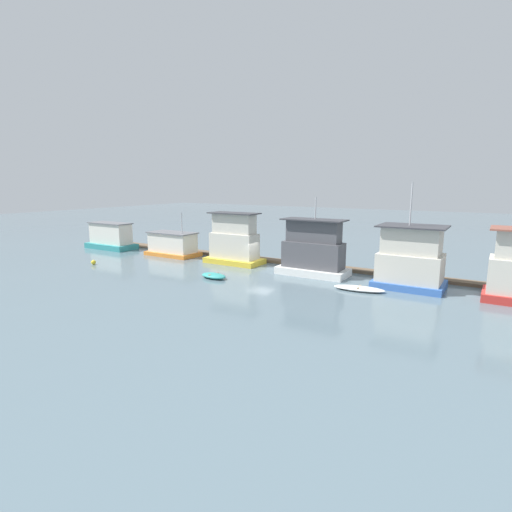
{
  "coord_description": "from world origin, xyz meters",
  "views": [
    {
      "loc": [
        20.98,
        -35.03,
        8.76
      ],
      "look_at": [
        0.0,
        -1.0,
        1.4
      ],
      "focal_mm": 28.0,
      "sensor_mm": 36.0,
      "label": 1
    }
  ],
  "objects_px": {
    "houseboat_white": "(313,252)",
    "mooring_post_near_right": "(149,241)",
    "houseboat_yellow": "(234,242)",
    "mooring_post_far_left": "(292,260)",
    "houseboat_blue": "(410,260)",
    "buoy_yellow": "(94,262)",
    "dinghy_teal": "(214,276)",
    "mooring_post_far_right": "(298,257)",
    "dinghy_white": "(359,289)",
    "houseboat_teal": "(111,237)",
    "houseboat_orange": "(173,244)"
  },
  "relations": [
    {
      "from": "houseboat_white",
      "to": "mooring_post_near_right",
      "type": "distance_m",
      "value": 24.93
    },
    {
      "from": "houseboat_yellow",
      "to": "mooring_post_far_left",
      "type": "bearing_deg",
      "value": 16.99
    },
    {
      "from": "houseboat_blue",
      "to": "buoy_yellow",
      "type": "xyz_separation_m",
      "value": [
        -31.13,
        -7.93,
        -2.16
      ]
    },
    {
      "from": "dinghy_teal",
      "to": "mooring_post_far_left",
      "type": "xyz_separation_m",
      "value": [
        3.76,
        8.75,
        0.41
      ]
    },
    {
      "from": "mooring_post_far_right",
      "to": "dinghy_white",
      "type": "bearing_deg",
      "value": -35.18
    },
    {
      "from": "mooring_post_far_left",
      "to": "dinghy_teal",
      "type": "bearing_deg",
      "value": -113.24
    },
    {
      "from": "houseboat_teal",
      "to": "dinghy_white",
      "type": "relative_size",
      "value": 1.65
    },
    {
      "from": "houseboat_blue",
      "to": "houseboat_orange",
      "type": "bearing_deg",
      "value": 178.46
    },
    {
      "from": "buoy_yellow",
      "to": "houseboat_teal",
      "type": "bearing_deg",
      "value": 131.65
    },
    {
      "from": "mooring_post_near_right",
      "to": "dinghy_white",
      "type": "bearing_deg",
      "value": -11.03
    },
    {
      "from": "mooring_post_far_left",
      "to": "mooring_post_far_right",
      "type": "relative_size",
      "value": 0.64
    },
    {
      "from": "houseboat_blue",
      "to": "dinghy_white",
      "type": "bearing_deg",
      "value": -134.78
    },
    {
      "from": "houseboat_teal",
      "to": "mooring_post_far_left",
      "type": "bearing_deg",
      "value": 5.23
    },
    {
      "from": "houseboat_yellow",
      "to": "dinghy_teal",
      "type": "distance_m",
      "value": 7.59
    },
    {
      "from": "houseboat_orange",
      "to": "buoy_yellow",
      "type": "xyz_separation_m",
      "value": [
        -3.46,
        -8.67,
        -1.11
      ]
    },
    {
      "from": "buoy_yellow",
      "to": "mooring_post_far_left",
      "type": "bearing_deg",
      "value": 29.41
    },
    {
      "from": "houseboat_orange",
      "to": "buoy_yellow",
      "type": "distance_m",
      "value": 9.4
    },
    {
      "from": "houseboat_yellow",
      "to": "mooring_post_far_right",
      "type": "distance_m",
      "value": 7.27
    },
    {
      "from": "mooring_post_far_left",
      "to": "mooring_post_near_right",
      "type": "bearing_deg",
      "value": 180.0
    },
    {
      "from": "mooring_post_far_left",
      "to": "mooring_post_near_right",
      "type": "height_order",
      "value": "mooring_post_near_right"
    },
    {
      "from": "dinghy_white",
      "to": "mooring_post_far_left",
      "type": "bearing_deg",
      "value": 147.0
    },
    {
      "from": "dinghy_white",
      "to": "houseboat_teal",
      "type": "bearing_deg",
      "value": 174.25
    },
    {
      "from": "dinghy_teal",
      "to": "buoy_yellow",
      "type": "height_order",
      "value": "buoy_yellow"
    },
    {
      "from": "houseboat_yellow",
      "to": "houseboat_blue",
      "type": "bearing_deg",
      "value": -2.35
    },
    {
      "from": "houseboat_blue",
      "to": "mooring_post_far_left",
      "type": "relative_size",
      "value": 6.79
    },
    {
      "from": "houseboat_yellow",
      "to": "dinghy_teal",
      "type": "relative_size",
      "value": 2.2
    },
    {
      "from": "dinghy_white",
      "to": "mooring_post_far_left",
      "type": "distance_m",
      "value": 10.89
    },
    {
      "from": "mooring_post_far_right",
      "to": "buoy_yellow",
      "type": "xyz_separation_m",
      "value": [
        -19.47,
        -10.57,
        -0.76
      ]
    },
    {
      "from": "houseboat_orange",
      "to": "mooring_post_far_right",
      "type": "distance_m",
      "value": 16.13
    },
    {
      "from": "dinghy_white",
      "to": "mooring_post_far_right",
      "type": "bearing_deg",
      "value": 144.82
    },
    {
      "from": "mooring_post_near_right",
      "to": "mooring_post_far_right",
      "type": "bearing_deg",
      "value": 0.0
    },
    {
      "from": "houseboat_orange",
      "to": "mooring_post_far_left",
      "type": "distance_m",
      "value": 15.43
    },
    {
      "from": "houseboat_teal",
      "to": "houseboat_white",
      "type": "relative_size",
      "value": 0.96
    },
    {
      "from": "houseboat_yellow",
      "to": "buoy_yellow",
      "type": "height_order",
      "value": "houseboat_yellow"
    },
    {
      "from": "mooring_post_far_right",
      "to": "mooring_post_near_right",
      "type": "height_order",
      "value": "mooring_post_near_right"
    },
    {
      "from": "mooring_post_far_right",
      "to": "buoy_yellow",
      "type": "distance_m",
      "value": 22.17
    },
    {
      "from": "houseboat_teal",
      "to": "dinghy_teal",
      "type": "height_order",
      "value": "houseboat_teal"
    },
    {
      "from": "houseboat_yellow",
      "to": "houseboat_white",
      "type": "bearing_deg",
      "value": -4.01
    },
    {
      "from": "dinghy_white",
      "to": "mooring_post_near_right",
      "type": "bearing_deg",
      "value": 168.97
    },
    {
      "from": "houseboat_teal",
      "to": "buoy_yellow",
      "type": "height_order",
      "value": "houseboat_teal"
    },
    {
      "from": "buoy_yellow",
      "to": "houseboat_white",
      "type": "bearing_deg",
      "value": 19.8
    },
    {
      "from": "houseboat_yellow",
      "to": "houseboat_blue",
      "type": "height_order",
      "value": "houseboat_blue"
    },
    {
      "from": "houseboat_teal",
      "to": "dinghy_white",
      "type": "height_order",
      "value": "houseboat_teal"
    },
    {
      "from": "houseboat_orange",
      "to": "dinghy_teal",
      "type": "height_order",
      "value": "houseboat_orange"
    },
    {
      "from": "dinghy_white",
      "to": "mooring_post_far_right",
      "type": "xyz_separation_m",
      "value": [
        -8.4,
        5.92,
        0.83
      ]
    },
    {
      "from": "houseboat_white",
      "to": "mooring_post_far_left",
      "type": "distance_m",
      "value": 4.63
    },
    {
      "from": "houseboat_orange",
      "to": "mooring_post_near_right",
      "type": "distance_m",
      "value": 6.28
    },
    {
      "from": "dinghy_white",
      "to": "mooring_post_far_left",
      "type": "height_order",
      "value": "mooring_post_far_left"
    },
    {
      "from": "mooring_post_far_left",
      "to": "mooring_post_near_right",
      "type": "distance_m",
      "value": 21.28
    },
    {
      "from": "houseboat_yellow",
      "to": "houseboat_orange",
      "type": "bearing_deg",
      "value": -179.89
    }
  ]
}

